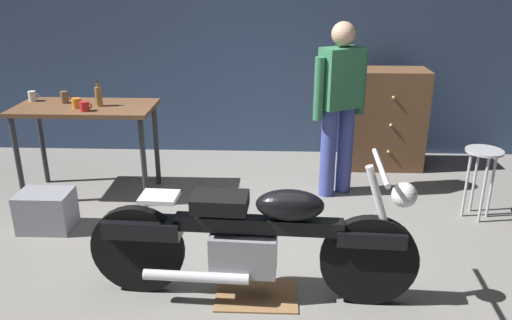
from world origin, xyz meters
TOP-DOWN VIEW (x-y plane):
  - ground_plane at (0.00, 0.00)m, footprint 12.00×12.00m
  - back_wall at (0.00, 2.80)m, footprint 8.00×0.12m
  - workbench at (-1.64, 1.42)m, footprint 1.30×0.64m
  - motorcycle at (0.02, -0.23)m, footprint 2.19×0.60m
  - person_standing at (0.76, 1.53)m, footprint 0.51×0.38m
  - shop_stool at (1.97, 1.05)m, footprint 0.32×0.32m
  - wooden_dresser at (1.38, 2.30)m, footprint 0.80×0.47m
  - drip_tray at (0.04, -0.22)m, footprint 0.56×0.40m
  - storage_bin at (-1.79, 0.67)m, footprint 0.44×0.32m
  - mug_brown_stoneware at (-1.86, 1.51)m, footprint 0.11×0.07m
  - mug_red_diner at (-1.57, 1.23)m, footprint 0.11×0.08m
  - mug_orange_travel at (-1.68, 1.34)m, footprint 0.11×0.08m
  - mug_white_ceramic at (-2.20, 1.57)m, footprint 0.11×0.07m
  - bottle at (-1.49, 1.41)m, footprint 0.06×0.06m

SIDE VIEW (x-z plane):
  - ground_plane at x=0.00m, z-range 0.00..0.00m
  - drip_tray at x=0.04m, z-range 0.00..0.01m
  - storage_bin at x=-1.79m, z-range 0.00..0.34m
  - motorcycle at x=0.02m, z-range -0.05..0.95m
  - shop_stool at x=1.97m, z-range 0.18..0.82m
  - wooden_dresser at x=1.38m, z-range 0.00..1.10m
  - workbench at x=-1.64m, z-range 0.34..1.24m
  - person_standing at x=0.76m, z-range 0.09..1.76m
  - mug_red_diner at x=-1.57m, z-range 0.90..0.99m
  - mug_orange_travel at x=-1.68m, z-range 0.90..0.99m
  - mug_white_ceramic at x=-2.20m, z-range 0.90..1.00m
  - mug_brown_stoneware at x=-1.86m, z-range 0.90..1.01m
  - bottle at x=-1.49m, z-range 0.88..1.12m
  - back_wall at x=0.00m, z-range 0.00..3.10m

